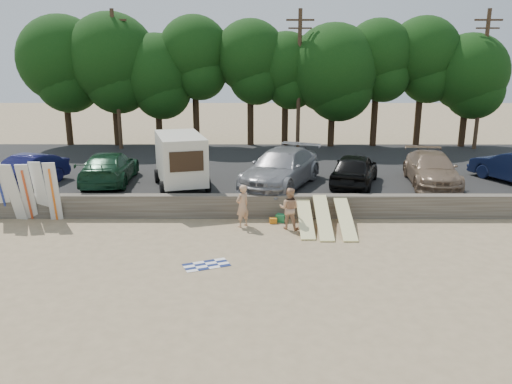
% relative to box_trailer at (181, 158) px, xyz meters
% --- Properties ---
extents(ground, '(120.00, 120.00, 0.00)m').
position_rel_box_trailer_xyz_m(ground, '(4.35, -5.54, -2.10)').
color(ground, tan).
rests_on(ground, ground).
extents(seawall, '(44.00, 0.50, 1.00)m').
position_rel_box_trailer_xyz_m(seawall, '(4.35, -2.54, -1.60)').
color(seawall, '#6B6356').
rests_on(seawall, ground).
extents(parking_lot, '(44.00, 14.50, 0.70)m').
position_rel_box_trailer_xyz_m(parking_lot, '(4.35, 4.96, -1.75)').
color(parking_lot, '#282828').
rests_on(parking_lot, ground).
extents(treeline, '(33.11, 6.56, 9.00)m').
position_rel_box_trailer_xyz_m(treeline, '(2.84, 11.89, 4.28)').
color(treeline, '#382616').
rests_on(treeline, parking_lot).
extents(utility_poles, '(25.80, 0.26, 9.00)m').
position_rel_box_trailer_xyz_m(utility_poles, '(6.35, 10.46, 3.32)').
color(utility_poles, '#473321').
rests_on(utility_poles, parking_lot).
extents(box_trailer, '(3.07, 4.32, 2.50)m').
position_rel_box_trailer_xyz_m(box_trailer, '(0.00, 0.00, 0.00)').
color(box_trailer, beige).
rests_on(box_trailer, parking_lot).
extents(car_0, '(3.01, 4.76, 1.48)m').
position_rel_box_trailer_xyz_m(car_0, '(-7.42, 0.00, -0.66)').
color(car_0, '#131443').
rests_on(car_0, parking_lot).
extents(car_1, '(2.46, 5.40, 1.53)m').
position_rel_box_trailer_xyz_m(car_1, '(-3.61, 0.75, -0.64)').
color(car_1, '#143923').
rests_on(car_1, parking_lot).
extents(car_2, '(4.71, 6.50, 1.75)m').
position_rel_box_trailer_xyz_m(car_2, '(4.74, 0.13, -0.53)').
color(car_2, gray).
rests_on(car_2, parking_lot).
extents(car_3, '(3.28, 5.03, 1.59)m').
position_rel_box_trailer_xyz_m(car_3, '(8.29, 0.32, -0.61)').
color(car_3, black).
rests_on(car_3, parking_lot).
extents(car_4, '(2.77, 5.46, 1.52)m').
position_rel_box_trailer_xyz_m(car_4, '(12.05, 0.53, -0.64)').
color(car_4, '#8A6F57').
rests_on(car_4, parking_lot).
extents(surfboard_upright_0, '(0.52, 0.72, 2.53)m').
position_rel_box_trailer_xyz_m(surfboard_upright_0, '(-7.11, -2.90, -0.84)').
color(surfboard_upright_0, silver).
rests_on(surfboard_upright_0, ground).
extents(surfboard_upright_1, '(0.60, 0.81, 2.52)m').
position_rel_box_trailer_xyz_m(surfboard_upright_1, '(-6.48, -3.15, -0.84)').
color(surfboard_upright_1, silver).
rests_on(surfboard_upright_1, ground).
extents(surfboard_upright_2, '(0.60, 0.84, 2.52)m').
position_rel_box_trailer_xyz_m(surfboard_upright_2, '(-5.96, -3.09, -0.85)').
color(surfboard_upright_2, silver).
rests_on(surfboard_upright_2, ground).
extents(surfboard_upright_3, '(0.53, 0.60, 2.56)m').
position_rel_box_trailer_xyz_m(surfboard_upright_3, '(-5.49, -2.89, -0.82)').
color(surfboard_upright_3, silver).
rests_on(surfboard_upright_3, ground).
extents(surfboard_upright_4, '(0.57, 0.61, 2.57)m').
position_rel_box_trailer_xyz_m(surfboard_upright_4, '(-4.88, -3.09, -0.82)').
color(surfboard_upright_4, silver).
rests_on(surfboard_upright_4, ground).
extents(surfboard_low_0, '(0.56, 2.89, 0.94)m').
position_rel_box_trailer_xyz_m(surfboard_low_0, '(5.54, -3.96, -1.63)').
color(surfboard_low_0, '#FAEE9D').
rests_on(surfboard_low_0, ground).
extents(surfboard_low_1, '(0.56, 2.85, 1.06)m').
position_rel_box_trailer_xyz_m(surfboard_low_1, '(6.24, -4.16, -1.57)').
color(surfboard_low_1, '#FAEE9D').
rests_on(surfboard_low_1, ground).
extents(surfboard_low_2, '(0.56, 2.88, 0.96)m').
position_rel_box_trailer_xyz_m(surfboard_low_2, '(7.12, -4.16, -1.62)').
color(surfboard_low_2, '#FAEE9D').
rests_on(surfboard_low_2, ground).
extents(beachgoer_a, '(0.75, 0.74, 1.75)m').
position_rel_box_trailer_xyz_m(beachgoer_a, '(3.02, -3.76, -1.23)').
color(beachgoer_a, tan).
rests_on(beachgoer_a, ground).
extents(beachgoer_b, '(0.97, 0.84, 1.69)m').
position_rel_box_trailer_xyz_m(beachgoer_b, '(4.90, -4.00, -1.26)').
color(beachgoer_b, tan).
rests_on(beachgoer_b, ground).
extents(cooler, '(0.46, 0.41, 0.32)m').
position_rel_box_trailer_xyz_m(cooler, '(4.60, -3.15, -1.94)').
color(cooler, '#238247').
rests_on(cooler, ground).
extents(gear_bag, '(0.32, 0.28, 0.22)m').
position_rel_box_trailer_xyz_m(gear_bag, '(4.28, -3.32, -1.99)').
color(gear_bag, orange).
rests_on(gear_bag, ground).
extents(beach_towel, '(1.96, 1.96, 0.00)m').
position_rel_box_trailer_xyz_m(beach_towel, '(1.93, -7.71, -2.10)').
color(beach_towel, white).
rests_on(beach_towel, ground).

